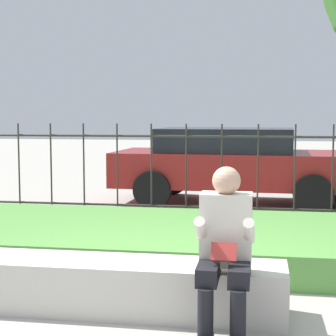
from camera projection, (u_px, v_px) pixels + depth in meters
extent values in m
plane|color=#A8A399|center=(160.00, 314.00, 4.51)|extent=(60.00, 60.00, 0.00)
cube|color=beige|center=(123.00, 286.00, 4.54)|extent=(2.62, 0.55, 0.42)
cube|color=#9B978F|center=(123.00, 307.00, 4.56)|extent=(2.52, 0.50, 0.08)
cylinder|color=black|center=(205.00, 312.00, 3.82)|extent=(0.11, 0.11, 0.33)
cube|color=black|center=(208.00, 272.00, 4.00)|extent=(0.15, 0.42, 0.13)
cylinder|color=black|center=(238.00, 314.00, 3.78)|extent=(0.11, 0.11, 0.33)
cube|color=black|center=(239.00, 273.00, 3.97)|extent=(0.15, 0.42, 0.13)
cube|color=beige|center=(226.00, 229.00, 4.17)|extent=(0.38, 0.24, 0.54)
sphere|color=tan|center=(226.00, 181.00, 4.11)|extent=(0.21, 0.21, 0.21)
cylinder|color=beige|center=(201.00, 230.00, 4.04)|extent=(0.08, 0.29, 0.24)
cylinder|color=beige|center=(249.00, 232.00, 3.98)|extent=(0.08, 0.29, 0.24)
cube|color=#B2332D|center=(224.00, 252.00, 3.92)|extent=(0.18, 0.09, 0.13)
cube|color=#569342|center=(190.00, 241.00, 6.38)|extent=(8.99, 2.43, 0.33)
cylinder|color=#332D28|center=(203.00, 207.00, 7.91)|extent=(6.99, 0.03, 0.03)
cylinder|color=#332D28|center=(204.00, 136.00, 7.82)|extent=(6.99, 0.03, 0.03)
cylinder|color=#332D28|center=(19.00, 173.00, 8.32)|extent=(0.02, 0.02, 1.47)
cylinder|color=#332D28|center=(51.00, 173.00, 8.24)|extent=(0.02, 0.02, 1.47)
cylinder|color=#332D28|center=(84.00, 174.00, 8.16)|extent=(0.02, 0.02, 1.47)
cylinder|color=#332D28|center=(117.00, 175.00, 8.07)|extent=(0.02, 0.02, 1.47)
cylinder|color=#332D28|center=(151.00, 175.00, 7.99)|extent=(0.02, 0.02, 1.47)
cylinder|color=#332D28|center=(186.00, 176.00, 7.91)|extent=(0.02, 0.02, 1.47)
cylinder|color=#332D28|center=(221.00, 176.00, 7.83)|extent=(0.02, 0.02, 1.47)
cylinder|color=#332D28|center=(258.00, 177.00, 7.75)|extent=(0.02, 0.02, 1.47)
cylinder|color=#332D28|center=(295.00, 178.00, 7.67)|extent=(0.02, 0.02, 1.47)
cylinder|color=#332D28|center=(332.00, 178.00, 7.59)|extent=(0.02, 0.02, 1.47)
cube|color=maroon|center=(235.00, 169.00, 10.07)|extent=(4.34, 1.95, 0.61)
cube|color=black|center=(226.00, 140.00, 10.06)|extent=(2.41, 1.66, 0.42)
cylinder|color=black|center=(313.00, 194.00, 8.98)|extent=(0.65, 0.23, 0.65)
cylinder|color=black|center=(309.00, 181.00, 10.68)|extent=(0.65, 0.23, 0.65)
cylinder|color=black|center=(152.00, 190.00, 9.52)|extent=(0.65, 0.23, 0.65)
cylinder|color=black|center=(172.00, 178.00, 11.22)|extent=(0.65, 0.23, 0.65)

